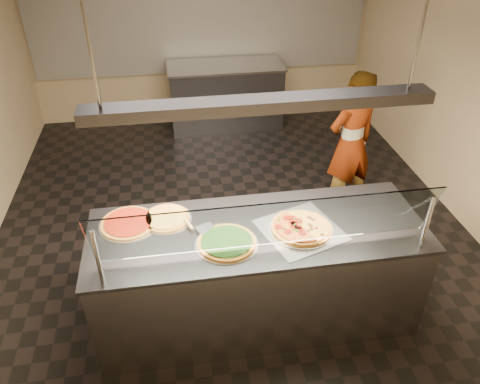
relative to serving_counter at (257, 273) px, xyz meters
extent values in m
cube|color=black|center=(-0.03, 1.27, -0.48)|extent=(5.00, 6.00, 0.02)
cube|color=tan|center=(-0.03, 4.28, 1.03)|extent=(5.00, 0.02, 3.00)
cube|color=silver|center=(-0.03, 4.25, 0.83)|extent=(4.90, 0.02, 1.20)
cube|color=#B7B7BC|center=(0.00, 0.00, -0.02)|extent=(2.55, 0.90, 0.90)
cube|color=#3D3D43|center=(0.00, 0.00, 0.45)|extent=(2.59, 0.94, 0.03)
cylinder|color=#B7B7BC|center=(-1.12, -0.40, 0.68)|extent=(0.03, 0.03, 0.44)
cylinder|color=#B7B7BC|center=(1.12, -0.40, 0.68)|extent=(0.03, 0.03, 0.44)
cube|color=white|center=(0.00, -0.34, 0.76)|extent=(2.35, 0.18, 0.47)
cube|color=silver|center=(0.32, -0.07, 0.47)|extent=(0.70, 0.70, 0.01)
cylinder|color=silver|center=(0.32, -0.07, 0.47)|extent=(0.49, 0.49, 0.01)
cylinder|color=#5B0D07|center=(0.31, -0.01, 0.52)|extent=(0.06, 0.06, 0.01)
cylinder|color=#5B0D07|center=(0.27, 0.04, 0.52)|extent=(0.06, 0.06, 0.01)
cylinder|color=#5B0D07|center=(0.23, 0.04, 0.52)|extent=(0.06, 0.06, 0.01)
cylinder|color=#5B0D07|center=(0.26, -0.02, 0.52)|extent=(0.06, 0.06, 0.01)
cylinder|color=#5B0D07|center=(0.27, -0.04, 0.52)|extent=(0.06, 0.06, 0.01)
cylinder|color=#5B0D07|center=(0.14, -0.06, 0.52)|extent=(0.06, 0.06, 0.01)
cylinder|color=#5B0D07|center=(0.26, -0.07, 0.52)|extent=(0.06, 0.06, 0.01)
cylinder|color=#5B0D07|center=(0.20, -0.13, 0.52)|extent=(0.06, 0.06, 0.01)
cylinder|color=#5B0D07|center=(0.29, -0.09, 0.52)|extent=(0.06, 0.06, 0.01)
cylinder|color=#5B0D07|center=(0.29, -0.11, 0.52)|extent=(0.06, 0.06, 0.01)
cylinder|color=#5B0D07|center=(0.30, -0.16, 0.52)|extent=(0.06, 0.06, 0.01)
cube|color=#19590F|center=(0.31, -0.03, 0.52)|extent=(0.01, 0.02, 0.01)
cube|color=#19590F|center=(0.28, 0.01, 0.52)|extent=(0.02, 0.02, 0.01)
cube|color=#19590F|center=(0.17, 0.03, 0.52)|extent=(0.01, 0.02, 0.01)
cube|color=#19590F|center=(0.27, -0.06, 0.52)|extent=(0.02, 0.02, 0.01)
cube|color=#19590F|center=(0.18, -0.09, 0.52)|extent=(0.02, 0.02, 0.01)
cube|color=#19590F|center=(0.25, -0.12, 0.52)|extent=(0.02, 0.02, 0.01)
cube|color=#19590F|center=(0.27, -0.13, 0.52)|extent=(0.02, 0.01, 0.01)
sphere|color=#513014|center=(0.37, -0.23, 0.50)|extent=(0.03, 0.03, 0.03)
sphere|color=#513014|center=(0.35, -0.12, 0.50)|extent=(0.03, 0.03, 0.03)
sphere|color=#513014|center=(0.45, -0.18, 0.50)|extent=(0.03, 0.03, 0.03)
sphere|color=#513014|center=(0.39, -0.10, 0.50)|extent=(0.03, 0.03, 0.03)
sphere|color=#513014|center=(0.43, -0.10, 0.50)|extent=(0.03, 0.03, 0.03)
sphere|color=#513014|center=(0.39, -0.07, 0.50)|extent=(0.03, 0.03, 0.03)
sphere|color=#513014|center=(0.39, -0.05, 0.50)|extent=(0.03, 0.03, 0.03)
sphere|color=#513014|center=(0.43, 0.01, 0.50)|extent=(0.03, 0.03, 0.03)
sphere|color=#513014|center=(0.42, 0.03, 0.50)|extent=(0.03, 0.03, 0.03)
sphere|color=#513014|center=(0.41, 0.05, 0.50)|extent=(0.03, 0.03, 0.03)
cylinder|color=silver|center=(-0.26, -0.14, 0.47)|extent=(0.47, 0.47, 0.01)
cylinder|color=#9A6222|center=(-0.26, -0.14, 0.48)|extent=(0.44, 0.44, 0.02)
cylinder|color=black|center=(-0.26, -0.14, 0.49)|extent=(0.38, 0.38, 0.01)
cylinder|color=silver|center=(-0.69, 0.24, 0.47)|extent=(0.40, 0.40, 0.01)
cylinder|color=#9A6222|center=(-0.69, 0.24, 0.48)|extent=(0.37, 0.37, 0.02)
cylinder|color=gold|center=(-0.69, 0.24, 0.49)|extent=(0.32, 0.32, 0.01)
cylinder|color=silver|center=(-0.98, 0.22, 0.47)|extent=(0.45, 0.45, 0.01)
cylinder|color=#9A6222|center=(-0.98, 0.22, 0.48)|extent=(0.42, 0.42, 0.02)
cylinder|color=maroon|center=(-0.98, 0.22, 0.49)|extent=(0.37, 0.37, 0.01)
cube|color=#B7B7BC|center=(-0.40, 0.04, 0.49)|extent=(0.16, 0.15, 0.00)
cylinder|color=tan|center=(-0.52, 0.12, 0.49)|extent=(0.07, 0.14, 0.02)
cube|color=#3D3D43|center=(0.26, 3.82, -0.02)|extent=(1.63, 0.70, 0.90)
cube|color=#B7B7BC|center=(0.26, 3.82, 0.45)|extent=(1.67, 0.74, 0.03)
imported|color=#423C49|center=(1.29, 1.43, 0.34)|extent=(0.68, 0.55, 1.61)
cube|color=#3D3D43|center=(0.00, 0.00, 1.48)|extent=(2.30, 0.18, 0.08)
cylinder|color=#B7B7BC|center=(-1.00, 0.00, 2.03)|extent=(0.02, 0.02, 1.01)
cylinder|color=#B7B7BC|center=(1.00, 0.00, 2.03)|extent=(0.02, 0.02, 1.01)
camera|label=1|loc=(-0.58, -2.75, 2.68)|focal=35.00mm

